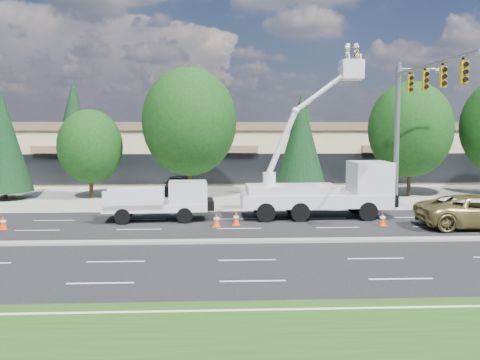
{
  "coord_description": "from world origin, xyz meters",
  "views": [
    {
      "loc": [
        -1.27,
        -23.24,
        5.11
      ],
      "look_at": [
        0.06,
        3.8,
        2.4
      ],
      "focal_mm": 40.0,
      "sensor_mm": 36.0,
      "label": 1
    }
  ],
  "objects": [
    {
      "name": "tree_front_d",
      "position": [
        -3.0,
        15.0,
        5.46
      ],
      "size": [
        6.73,
        6.73,
        9.33
      ],
      "color": "#332114",
      "rests_on": "ground"
    },
    {
      "name": "traffic_cone_b",
      "position": [
        -1.15,
        3.78,
        0.34
      ],
      "size": [
        0.4,
        0.4,
        0.7
      ],
      "color": "#F74207",
      "rests_on": "ground"
    },
    {
      "name": "tree_front_e",
      "position": [
        5.0,
        15.0,
        4.02
      ],
      "size": [
        3.8,
        3.8,
        7.49
      ],
      "color": "#332114",
      "rests_on": "ground"
    },
    {
      "name": "tree_front_f",
      "position": [
        13.0,
        15.0,
        4.91
      ],
      "size": [
        6.05,
        6.05,
        8.4
      ],
      "color": "#332114",
      "rests_on": "ground"
    },
    {
      "name": "tree_back_c",
      "position": [
        10.0,
        42.0,
        4.59
      ],
      "size": [
        4.34,
        4.34,
        8.56
      ],
      "color": "#332114",
      "rests_on": "ground"
    },
    {
      "name": "bucket_truck",
      "position": [
        5.09,
        6.21,
        2.01
      ],
      "size": [
        8.33,
        2.82,
        9.65
      ],
      "rotation": [
        0.0,
        0.0,
        0.02
      ],
      "color": "silver",
      "rests_on": "ground"
    },
    {
      "name": "parked_car_east",
      "position": [
        10.62,
        16.0,
        0.71
      ],
      "size": [
        1.91,
        4.46,
        1.43
      ],
      "primitive_type": "imported",
      "rotation": [
        0.0,
        0.0,
        0.09
      ],
      "color": "black",
      "rests_on": "ground"
    },
    {
      "name": "parked_car_west",
      "position": [
        -4.08,
        17.09,
        0.72
      ],
      "size": [
        1.96,
        4.34,
        1.45
      ],
      "primitive_type": "imported",
      "rotation": [
        0.0,
        0.0,
        -0.06
      ],
      "color": "black",
      "rests_on": "ground"
    },
    {
      "name": "traffic_cone_d",
      "position": [
        7.46,
        3.7,
        0.34
      ],
      "size": [
        0.4,
        0.4,
        0.7
      ],
      "color": "#F74207",
      "rests_on": "ground"
    },
    {
      "name": "signal_mast",
      "position": [
        10.03,
        7.04,
        6.06
      ],
      "size": [
        2.76,
        10.16,
        9.0
      ],
      "color": "gray",
      "rests_on": "ground"
    },
    {
      "name": "tree_front_c",
      "position": [
        -10.0,
        15.0,
        3.71
      ],
      "size": [
        4.57,
        4.57,
        6.34
      ],
      "color": "#332114",
      "rests_on": "ground"
    },
    {
      "name": "traffic_cone_a",
      "position": [
        -11.78,
        3.57,
        0.34
      ],
      "size": [
        0.4,
        0.4,
        0.7
      ],
      "color": "#F74207",
      "rests_on": "ground"
    },
    {
      "name": "concrete_apron",
      "position": [
        0.0,
        20.0,
        0.01
      ],
      "size": [
        140.0,
        22.0,
        0.01
      ],
      "primitive_type": "cube",
      "color": "gray",
      "rests_on": "ground"
    },
    {
      "name": "road_median",
      "position": [
        0.0,
        0.0,
        0.06
      ],
      "size": [
        120.0,
        0.55,
        0.12
      ],
      "primitive_type": "cube",
      "color": "gray",
      "rests_on": "ground"
    },
    {
      "name": "strip_mall",
      "position": [
        0.0,
        29.97,
        2.83
      ],
      "size": [
        50.4,
        15.4,
        5.5
      ],
      "color": "tan",
      "rests_on": "ground"
    },
    {
      "name": "tree_back_d",
      "position": [
        22.0,
        42.0,
        4.67
      ],
      "size": [
        4.41,
        4.41,
        8.7
      ],
      "color": "#332114",
      "rests_on": "ground"
    },
    {
      "name": "ground",
      "position": [
        0.0,
        0.0,
        0.0
      ],
      "size": [
        140.0,
        140.0,
        0.0
      ],
      "primitive_type": "plane",
      "color": "black",
      "rests_on": "ground"
    },
    {
      "name": "traffic_cone_c",
      "position": [
        -0.12,
        4.23,
        0.34
      ],
      "size": [
        0.4,
        0.4,
        0.7
      ],
      "color": "#F74207",
      "rests_on": "ground"
    },
    {
      "name": "utility_pickup",
      "position": [
        -4.04,
        5.73,
        0.88
      ],
      "size": [
        5.66,
        2.44,
        2.13
      ],
      "rotation": [
        0.0,
        0.0,
        0.06
      ],
      "color": "silver",
      "rests_on": "ground"
    },
    {
      "name": "tree_back_a",
      "position": [
        -18.0,
        42.0,
        5.66
      ],
      "size": [
        5.35,
        5.35,
        10.55
      ],
      "color": "#332114",
      "rests_on": "ground"
    },
    {
      "name": "tree_back_b",
      "position": [
        -4.0,
        42.0,
        5.52
      ],
      "size": [
        5.22,
        5.22,
        10.29
      ],
      "color": "#332114",
      "rests_on": "ground"
    },
    {
      "name": "minivan",
      "position": [
        12.06,
        2.8,
        0.84
      ],
      "size": [
        6.1,
        2.94,
        1.68
      ],
      "primitive_type": "imported",
      "rotation": [
        0.0,
        0.0,
        1.55
      ],
      "color": "olive",
      "rests_on": "ground"
    },
    {
      "name": "tree_front_b",
      "position": [
        -16.0,
        15.0,
        4.05
      ],
      "size": [
        3.83,
        3.83,
        7.55
      ],
      "color": "#332114",
      "rests_on": "ground"
    }
  ]
}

